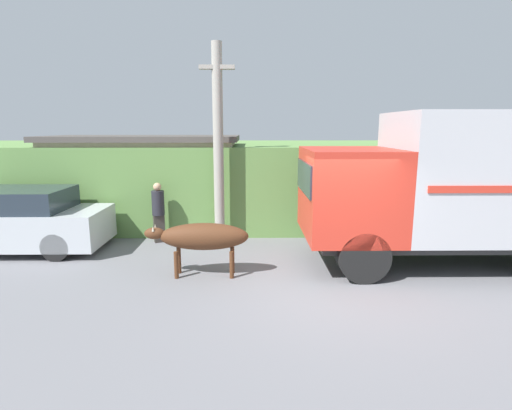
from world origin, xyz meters
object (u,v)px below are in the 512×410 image
parked_suv (14,221)px  pedestrian_on_hill (158,210)px  brown_cow (202,237)px  cargo_truck (461,184)px  utility_pole (218,142)px

parked_suv → pedestrian_on_hill: pedestrian_on_hill is taller
brown_cow → pedestrian_on_hill: (-1.49, 2.55, 0.05)m
cargo_truck → parked_suv: cargo_truck is taller
parked_suv → utility_pole: 5.50m
cargo_truck → brown_cow: bearing=-172.8°
brown_cow → utility_pole: size_ratio=0.42×
cargo_truck → parked_suv: (-10.59, 1.13, -1.09)m
utility_pole → parked_suv: bearing=-171.7°
cargo_truck → parked_suv: 10.71m
brown_cow → pedestrian_on_hill: size_ratio=1.32×
pedestrian_on_hill → utility_pole: 2.44m
cargo_truck → pedestrian_on_hill: (-7.14, 1.89, -0.96)m
utility_pole → cargo_truck: bearing=-18.8°
cargo_truck → pedestrian_on_hill: bearing=165.8°
cargo_truck → brown_cow: size_ratio=3.03×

